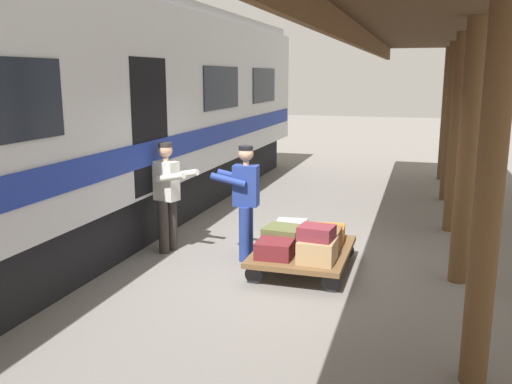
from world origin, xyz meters
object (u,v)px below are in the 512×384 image
Objects in this scene: suitcase_orange_carryall at (329,234)px; porter_by_door at (168,193)px; suitcase_burgundy_valise at (317,233)px; suitcase_brown_leather at (324,240)px; suitcase_olive_duffel at (283,237)px; suitcase_gray_aluminum at (291,230)px; luggage_cart at (303,252)px; suitcase_maroon_trunk at (275,249)px; suitcase_tan_vintage at (317,250)px; porter_in_overalls at (245,199)px; train_car at (64,116)px.

porter_by_door is at bearing 5.92° from suitcase_orange_carryall.
porter_by_door is (2.44, -0.68, 0.23)m from suitcase_burgundy_valise.
suitcase_orange_carryall is 0.80× the size of suitcase_brown_leather.
suitcase_brown_leather is 1.16× the size of suitcase_olive_duffel.
suitcase_gray_aluminum is 0.74m from suitcase_brown_leather.
suitcase_burgundy_valise reaches higher than luggage_cart.
suitcase_maroon_trunk is 1.10m from suitcase_orange_carryall.
porter_by_door reaches higher than suitcase_olive_duffel.
suitcase_brown_leather is 2.51m from porter_by_door.
suitcase_olive_duffel is at bearing 173.52° from porter_by_door.
porter_by_door is (2.46, -0.21, 0.46)m from suitcase_brown_leather.
suitcase_orange_carryall is 0.93× the size of suitcase_olive_duffel.
suitcase_tan_vintage reaches higher than suitcase_orange_carryall.
suitcase_burgundy_valise reaches higher than suitcase_gray_aluminum.
suitcase_burgundy_valise is at bearing 87.92° from suitcase_brown_leather.
suitcase_tan_vintage is at bearing 180.00° from suitcase_maroon_trunk.
suitcase_brown_leather is (0.00, 0.47, 0.04)m from suitcase_orange_carryall.
suitcase_brown_leather is (-0.57, -0.47, 0.04)m from suitcase_maroon_trunk.
suitcase_maroon_trunk is 1.08× the size of suitcase_burgundy_valise.
porter_in_overalls is (0.65, 0.25, 0.49)m from suitcase_gray_aluminum.
suitcase_orange_carryall is at bearing -140.79° from suitcase_olive_duffel.
suitcase_burgundy_valise is at bearing 120.75° from suitcase_gray_aluminum.
train_car reaches higher than suitcase_brown_leather.
train_car is 2.07m from porter_by_door.
porter_in_overalls is (0.93, -0.22, 0.66)m from luggage_cart.
suitcase_gray_aluminum is at bearing -90.00° from suitcase_olive_duffel.
porter_in_overalls reaches higher than suitcase_maroon_trunk.
suitcase_tan_vintage is at bearing 140.79° from suitcase_olive_duffel.
suitcase_maroon_trunk is at bearing 160.07° from porter_by_door.
suitcase_tan_vintage reaches higher than suitcase_gray_aluminum.
suitcase_maroon_trunk is 0.47m from suitcase_olive_duffel.
suitcase_tan_vintage is 0.99× the size of suitcase_olive_duffel.
suitcase_gray_aluminum is 0.47m from suitcase_olive_duffel.
suitcase_tan_vintage is at bearing 121.50° from luggage_cart.
suitcase_tan_vintage is at bearing 179.02° from suitcase_burgundy_valise.
luggage_cart is at bearing 166.63° from porter_in_overalls.
porter_in_overalls is at bearing -29.50° from suitcase_tan_vintage.
train_car is 34.39× the size of suitcase_olive_duffel.
suitcase_tan_vintage is (-0.29, 0.47, 0.19)m from luggage_cart.
porter_in_overalls is at bearing -13.37° from luggage_cart.
train_car is 4.48m from suitcase_brown_leather.
suitcase_burgundy_valise is (0.02, -0.00, 0.24)m from suitcase_tan_vintage.
suitcase_burgundy_valise is (0.02, 0.47, 0.24)m from suitcase_brown_leather.
suitcase_gray_aluminum is (0.29, -0.47, 0.17)m from luggage_cart.
suitcase_gray_aluminum is (0.00, -0.94, 0.01)m from suitcase_maroon_trunk.
suitcase_olive_duffel is (0.00, 0.47, 0.02)m from suitcase_gray_aluminum.
suitcase_brown_leather is 0.47m from suitcase_tan_vintage.
suitcase_olive_duffel reaches higher than suitcase_orange_carryall.
porter_in_overalls and porter_by_door have the same top height.
suitcase_maroon_trunk is (-3.61, 0.65, -1.63)m from train_car.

